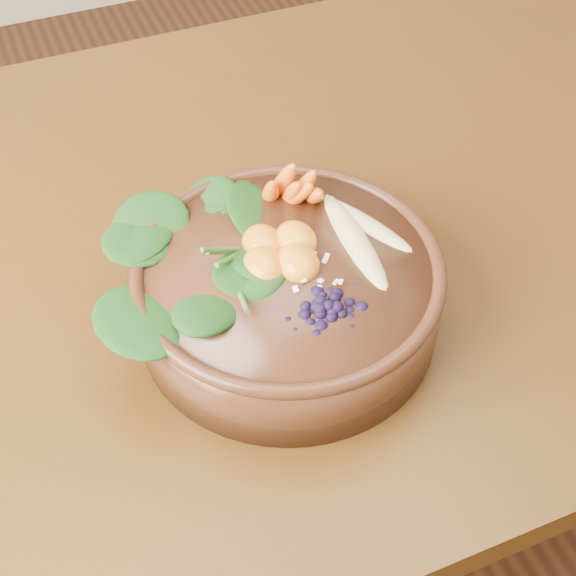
% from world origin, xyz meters
% --- Properties ---
extents(ground, '(4.00, 4.00, 0.00)m').
position_xyz_m(ground, '(0.00, 0.00, 0.00)').
color(ground, '#381E0F').
rests_on(ground, ground).
extents(dining_table, '(1.60, 0.90, 0.75)m').
position_xyz_m(dining_table, '(0.00, 0.00, 0.66)').
color(dining_table, '#331C0C').
rests_on(dining_table, ground).
extents(stoneware_bowl, '(0.35, 0.35, 0.08)m').
position_xyz_m(stoneware_bowl, '(-0.23, -0.16, 0.79)').
color(stoneware_bowl, '#4D2714').
rests_on(stoneware_bowl, dining_table).
extents(kale_heap, '(0.22, 0.21, 0.05)m').
position_xyz_m(kale_heap, '(-0.28, -0.10, 0.86)').
color(kale_heap, '#194712').
rests_on(kale_heap, stoneware_bowl).
extents(carrot_cluster, '(0.07, 0.07, 0.08)m').
position_xyz_m(carrot_cluster, '(-0.18, -0.07, 0.87)').
color(carrot_cluster, orange).
rests_on(carrot_cluster, stoneware_bowl).
extents(banana_halves, '(0.09, 0.17, 0.03)m').
position_xyz_m(banana_halves, '(-0.14, -0.14, 0.85)').
color(banana_halves, '#E0CC84').
rests_on(banana_halves, stoneware_bowl).
extents(mandarin_cluster, '(0.10, 0.11, 0.03)m').
position_xyz_m(mandarin_cluster, '(-0.23, -0.14, 0.85)').
color(mandarin_cluster, orange).
rests_on(mandarin_cluster, stoneware_bowl).
extents(blueberry_pile, '(0.16, 0.13, 0.04)m').
position_xyz_m(blueberry_pile, '(-0.21, -0.22, 0.85)').
color(blueberry_pile, black).
rests_on(blueberry_pile, stoneware_bowl).
extents(coconut_flakes, '(0.11, 0.09, 0.01)m').
position_xyz_m(coconut_flakes, '(-0.22, -0.18, 0.84)').
color(coconut_flakes, white).
rests_on(coconut_flakes, stoneware_bowl).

